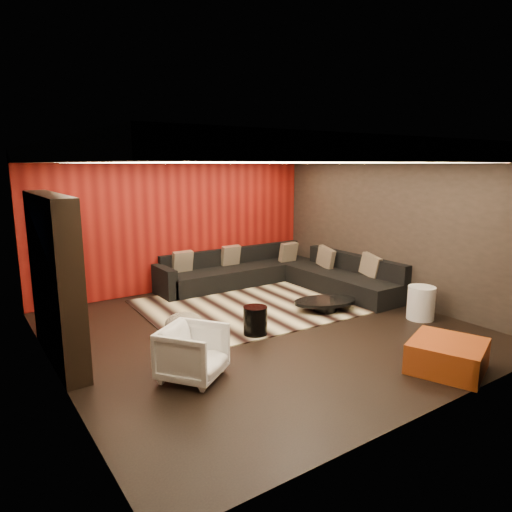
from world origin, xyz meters
TOP-DOWN VIEW (x-y plane):
  - floor at (0.00, 0.00)m, footprint 6.00×6.00m
  - ceiling at (0.00, 0.00)m, footprint 6.00×6.00m
  - wall_back at (0.00, 3.01)m, footprint 6.00×0.02m
  - wall_left at (-3.01, 0.00)m, footprint 0.02×6.00m
  - wall_right at (3.01, 0.00)m, footprint 0.02×6.00m
  - red_feature_wall at (0.00, 2.97)m, footprint 5.98×0.05m
  - soffit_back at (0.00, 2.70)m, footprint 6.00×0.60m
  - soffit_front at (0.00, -2.70)m, footprint 6.00×0.60m
  - soffit_left at (-2.70, 0.00)m, footprint 0.60×4.80m
  - soffit_right at (2.70, 0.00)m, footprint 0.60×4.80m
  - cove_back at (0.00, 2.36)m, footprint 4.80×0.08m
  - cove_front at (0.00, -2.36)m, footprint 4.80×0.08m
  - cove_left at (-2.36, 0.00)m, footprint 0.08×4.80m
  - cove_right at (2.36, 0.00)m, footprint 0.08×4.80m
  - tv_surround at (-2.85, 0.60)m, footprint 0.30×2.00m
  - tv_screen at (-2.69, 0.60)m, footprint 0.04×1.30m
  - tv_shelf at (-2.69, 0.60)m, footprint 0.04×1.60m
  - rug at (0.64, 1.11)m, footprint 4.12×3.16m
  - coffee_table at (1.44, 0.11)m, footprint 1.43×1.43m
  - drum_stool at (-0.22, -0.14)m, footprint 0.43×0.43m
  - striped_pouf at (-1.11, 0.48)m, footprint 0.72×0.72m
  - white_side_table at (2.50, -1.09)m, footprint 0.51×0.51m
  - orange_ottoman at (1.11, -2.50)m, footprint 1.11×1.11m
  - armchair at (-1.64, -0.90)m, footprint 0.99×0.99m
  - sectional_sofa at (1.73, 1.86)m, footprint 3.65×3.50m
  - throw_pillows at (1.77, 1.91)m, footprint 3.14×2.77m

SIDE VIEW (x-z plane):
  - floor at x=0.00m, z-range -0.02..0.00m
  - rug at x=0.64m, z-range 0.00..0.02m
  - coffee_table at x=1.44m, z-range 0.02..0.21m
  - striped_pouf at x=-1.11m, z-range 0.02..0.34m
  - orange_ottoman at x=1.11m, z-range 0.00..0.38m
  - drum_stool at x=-0.22m, z-range 0.02..0.45m
  - sectional_sofa at x=1.73m, z-range -0.11..0.64m
  - white_side_table at x=2.50m, z-range 0.00..0.56m
  - armchair at x=-1.64m, z-range 0.00..0.65m
  - throw_pillows at x=1.77m, z-range 0.37..0.87m
  - tv_shelf at x=-2.69m, z-range 0.68..0.72m
  - tv_surround at x=-2.85m, z-range 0.00..2.20m
  - wall_back at x=0.00m, z-range 0.00..2.80m
  - wall_left at x=-3.01m, z-range 0.00..2.80m
  - wall_right at x=3.01m, z-range 0.00..2.80m
  - red_feature_wall at x=0.00m, z-range 0.01..2.79m
  - tv_screen at x=-2.69m, z-range 1.05..1.85m
  - cove_back at x=0.00m, z-range 2.58..2.62m
  - cove_front at x=0.00m, z-range 2.58..2.62m
  - cove_left at x=-2.36m, z-range 2.58..2.62m
  - cove_right at x=2.36m, z-range 2.58..2.62m
  - soffit_back at x=0.00m, z-range 2.58..2.80m
  - soffit_front at x=0.00m, z-range 2.58..2.80m
  - soffit_left at x=-2.70m, z-range 2.58..2.80m
  - soffit_right at x=2.70m, z-range 2.58..2.80m
  - ceiling at x=0.00m, z-range 2.80..2.82m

